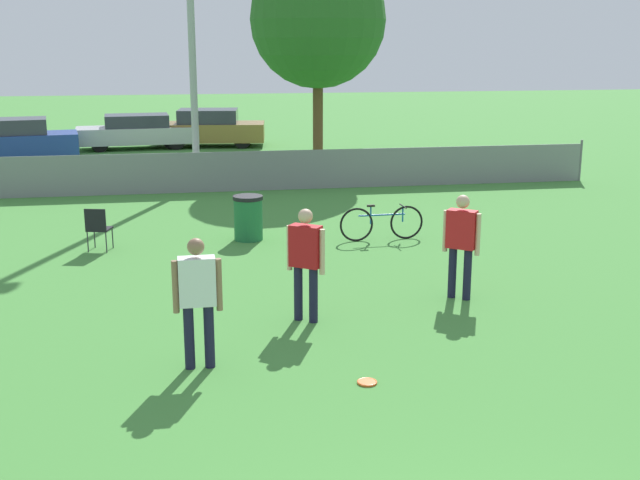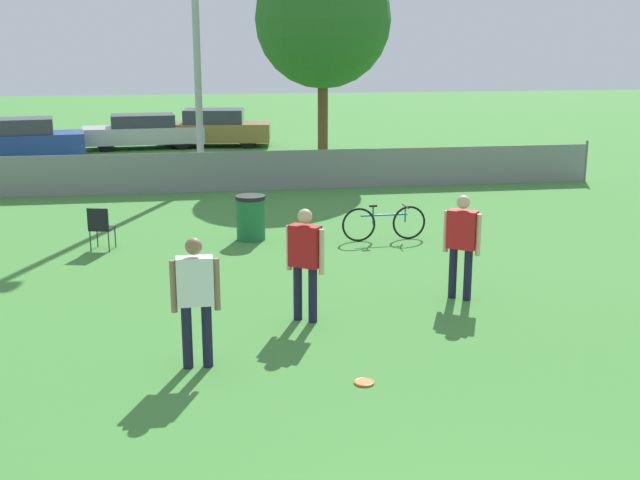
% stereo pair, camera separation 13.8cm
% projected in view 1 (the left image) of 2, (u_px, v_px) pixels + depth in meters
% --- Properties ---
extents(fence_backline, '(19.54, 0.07, 1.21)m').
position_uv_depth(fence_backline, '(252.00, 171.00, 22.13)').
color(fence_backline, gray).
rests_on(fence_backline, ground_plane).
extents(tree_near_pole, '(4.18, 4.18, 6.77)m').
position_uv_depth(tree_near_pole, '(318.00, 20.00, 24.56)').
color(tree_near_pole, brown).
rests_on(tree_near_pole, ground_plane).
extents(player_receiver_white, '(0.62, 0.22, 1.70)m').
position_uv_depth(player_receiver_white, '(198.00, 293.00, 9.98)').
color(player_receiver_white, '#191933').
rests_on(player_receiver_white, ground_plane).
extents(player_thrower_red, '(0.51, 0.45, 1.70)m').
position_uv_depth(player_thrower_red, '(306.00, 256.00, 11.69)').
color(player_thrower_red, '#191933').
rests_on(player_thrower_red, ground_plane).
extents(player_defender_red, '(0.50, 0.46, 1.70)m').
position_uv_depth(player_defender_red, '(461.00, 239.00, 12.73)').
color(player_defender_red, '#191933').
rests_on(player_defender_red, ground_plane).
extents(frisbee_disc, '(0.25, 0.25, 0.03)m').
position_uv_depth(frisbee_disc, '(367.00, 382.00, 9.74)').
color(frisbee_disc, '#E5591E').
rests_on(frisbee_disc, ground_plane).
extents(folding_chair_sideline, '(0.51, 0.52, 0.88)m').
position_uv_depth(folding_chair_sideline, '(98.00, 226.00, 15.74)').
color(folding_chair_sideline, '#333338').
rests_on(folding_chair_sideline, ground_plane).
extents(bicycle_sideline, '(1.79, 0.44, 0.76)m').
position_uv_depth(bicycle_sideline, '(382.00, 223.00, 16.65)').
color(bicycle_sideline, black).
rests_on(bicycle_sideline, ground_plane).
extents(trash_bin, '(0.62, 0.62, 0.93)m').
position_uv_depth(trash_bin, '(248.00, 218.00, 16.67)').
color(trash_bin, '#1E6638').
rests_on(trash_bin, ground_plane).
extents(parked_car_blue, '(4.45, 2.36, 1.43)m').
position_uv_depth(parked_car_blue, '(15.00, 140.00, 27.91)').
color(parked_car_blue, black).
rests_on(parked_car_blue, ground_plane).
extents(parked_car_silver, '(4.67, 2.02, 1.30)m').
position_uv_depth(parked_car_silver, '(137.00, 132.00, 30.80)').
color(parked_car_silver, black).
rests_on(parked_car_silver, ground_plane).
extents(parked_car_tan, '(4.56, 2.34, 1.44)m').
position_uv_depth(parked_car_tan, '(208.00, 128.00, 31.48)').
color(parked_car_tan, black).
rests_on(parked_car_tan, ground_plane).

